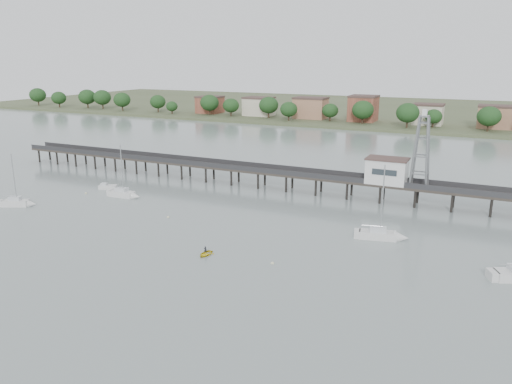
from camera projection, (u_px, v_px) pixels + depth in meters
ground_plane at (86, 298)px, 62.59m from camera, size 500.00×500.00×0.00m
pier at (275, 172)px, 113.86m from camera, size 150.00×5.00×5.50m
pier_building at (387, 171)px, 102.73m from camera, size 8.40×5.40×5.30m
lattice_tower at (421, 152)px, 98.86m from camera, size 3.20×3.20×15.50m
sailboat_a at (20, 203)px, 101.05m from camera, size 6.95×4.67×11.32m
sailboat_c at (385, 236)px, 82.71m from camera, size 8.35×4.07×13.29m
sailboat_b at (126, 194)px, 107.41m from camera, size 7.34×2.52×12.05m
white_tender at (108, 187)px, 114.28m from camera, size 4.33×3.11×1.55m
yellow_dinghy at (206, 255)px, 76.29m from camera, size 2.08×0.74×2.86m
dinghy_occupant at (206, 255)px, 76.29m from camera, size 0.87×1.23×0.28m
mooring_buoys at (263, 231)px, 86.81m from camera, size 86.30×23.46×0.39m
far_shore at (407, 111)px, 270.90m from camera, size 500.00×170.00×10.40m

